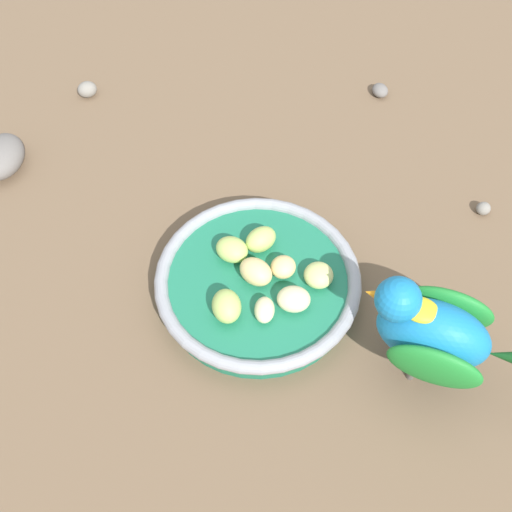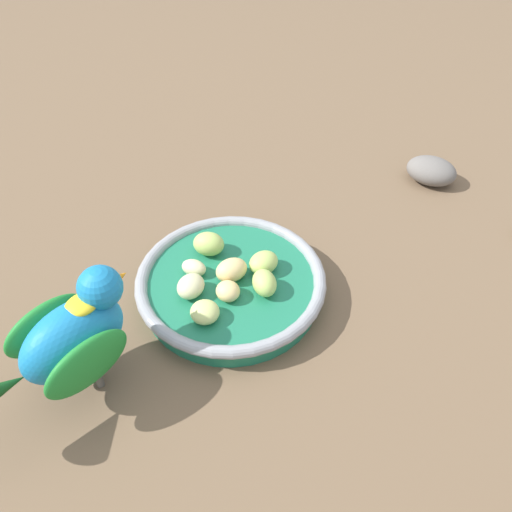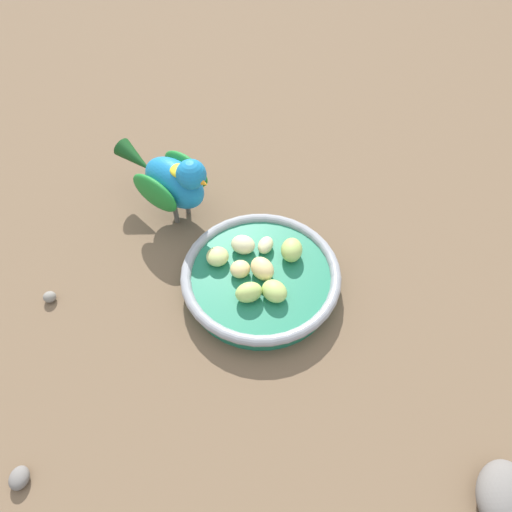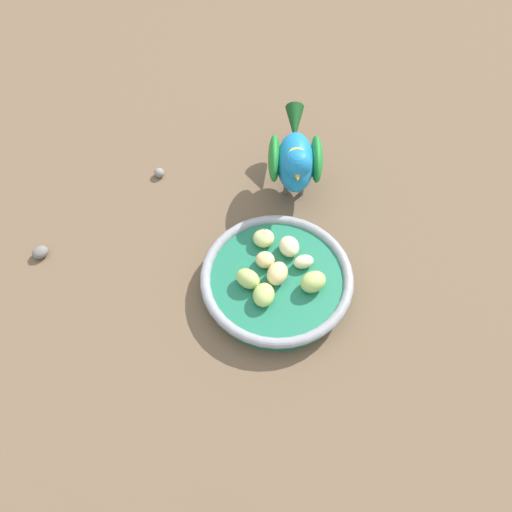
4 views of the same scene
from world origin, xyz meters
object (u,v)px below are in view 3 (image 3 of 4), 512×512
at_px(feeding_bowl, 261,277).
at_px(rock_large, 504,496).
at_px(apple_piece_6, 243,245).
at_px(pebble_0, 50,297).
at_px(parrot, 172,180).
at_px(apple_piece_2, 218,257).
at_px(apple_piece_5, 268,247).
at_px(apple_piece_3, 292,250).
at_px(apple_piece_1, 241,268).
at_px(apple_piece_7, 249,292).
at_px(pebble_1, 19,478).
at_px(apple_piece_0, 274,291).
at_px(apple_piece_4, 262,269).

bearing_deg(feeding_bowl, rock_large, 91.65).
xyz_separation_m(apple_piece_6, pebble_0, (0.23, -0.11, -0.03)).
height_order(parrot, pebble_0, parrot).
height_order(apple_piece_2, apple_piece_5, apple_piece_2).
bearing_deg(apple_piece_3, parrot, -71.82).
bearing_deg(apple_piece_2, apple_piece_5, 153.95).
bearing_deg(parrot, apple_piece_6, -3.85).
distance_m(apple_piece_1, apple_piece_6, 0.04).
height_order(apple_piece_3, parrot, parrot).
xyz_separation_m(apple_piece_7, pebble_0, (0.19, -0.18, -0.03)).
bearing_deg(pebble_1, apple_piece_0, 177.92).
height_order(apple_piece_1, apple_piece_5, apple_piece_1).
bearing_deg(apple_piece_1, apple_piece_3, 162.16).
distance_m(apple_piece_3, apple_piece_7, 0.09).
bearing_deg(apple_piece_4, apple_piece_0, 73.12).
distance_m(apple_piece_7, rock_large, 0.34).
height_order(apple_piece_1, pebble_1, apple_piece_1).
height_order(apple_piece_0, apple_piece_6, same).
height_order(apple_piece_5, rock_large, apple_piece_5).
distance_m(pebble_0, pebble_1, 0.22).
bearing_deg(apple_piece_4, rock_large, 91.55).
xyz_separation_m(apple_piece_4, apple_piece_6, (-0.01, -0.05, -0.00)).
height_order(apple_piece_6, pebble_1, apple_piece_6).
bearing_deg(apple_piece_1, rock_large, 94.43).
xyz_separation_m(apple_piece_4, apple_piece_7, (0.04, 0.02, 0.00)).
distance_m(apple_piece_0, apple_piece_5, 0.07).
bearing_deg(apple_piece_6, apple_piece_0, 77.94).
bearing_deg(feeding_bowl, apple_piece_2, -60.11).
xyz_separation_m(apple_piece_3, rock_large, (0.04, 0.35, -0.02)).
xyz_separation_m(apple_piece_3, apple_piece_4, (0.05, -0.00, -0.00)).
bearing_deg(apple_piece_3, apple_piece_1, -17.84).
bearing_deg(parrot, apple_piece_3, 6.57).
distance_m(apple_piece_0, apple_piece_4, 0.04).
bearing_deg(apple_piece_0, apple_piece_3, -151.16).
bearing_deg(apple_piece_4, apple_piece_6, -98.35).
bearing_deg(apple_piece_2, apple_piece_0, 102.59).
height_order(apple_piece_6, parrot, parrot).
bearing_deg(parrot, pebble_0, -96.60).
distance_m(feeding_bowl, apple_piece_6, 0.05).
bearing_deg(apple_piece_7, apple_piece_6, -124.11).
bearing_deg(apple_piece_4, feeding_bowl, -70.15).
distance_m(apple_piece_3, rock_large, 0.35).
height_order(apple_piece_4, rock_large, apple_piece_4).
distance_m(apple_piece_6, pebble_0, 0.26).
relative_size(apple_piece_4, apple_piece_6, 1.09).
distance_m(apple_piece_2, apple_piece_4, 0.06).
relative_size(apple_piece_5, parrot, 0.16).
bearing_deg(apple_piece_4, apple_piece_7, 24.64).
bearing_deg(apple_piece_2, rock_large, 95.71).
xyz_separation_m(feeding_bowl, apple_piece_6, (-0.01, -0.05, 0.02)).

